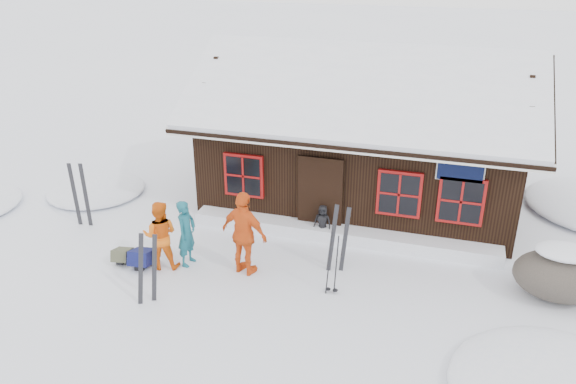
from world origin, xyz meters
name	(u,v)px	position (x,y,z in m)	size (l,w,h in m)	color
ground	(253,278)	(0.00, 0.00, 0.00)	(120.00, 120.00, 0.00)	white
mountain_hut	(364,145)	(1.50, 4.98, 1.58)	(8.90, 6.09, 4.42)	black
snow_drift	(341,234)	(1.50, 2.25, 0.17)	(7.60, 0.60, 0.35)	white
snow_mounds	(344,248)	(1.65, 1.86, 0.00)	(20.60, 13.20, 0.48)	white
skier_teal	(187,233)	(-1.62, 0.16, 0.78)	(0.57, 0.38, 1.57)	#155765
skier_orange_left	(160,235)	(-2.12, -0.13, 0.81)	(0.78, 0.61, 1.61)	orange
skier_orange_right	(244,234)	(-0.23, 0.18, 0.97)	(1.14, 0.47, 1.94)	#E35517
skier_crouched	(322,222)	(1.03, 2.20, 0.45)	(0.44, 0.29, 0.90)	black
boulder	(560,275)	(6.27, 1.16, 0.54)	(1.82, 1.37, 1.07)	#524A41
ski_pair_left	(148,270)	(-1.69, -1.44, 0.76)	(0.49, 0.25, 1.63)	black
ski_pair_mid	(80,196)	(-5.08, 1.13, 0.83)	(0.43, 0.11, 1.77)	black
ski_pair_right	(339,240)	(1.72, 0.84, 0.78)	(0.50, 0.11, 1.67)	black
ski_poles	(333,265)	(1.78, -0.06, 0.68)	(0.26, 0.13, 1.45)	black
backpack_blue	(143,260)	(-2.55, -0.27, 0.16)	(0.46, 0.60, 0.33)	#111548
backpack_olive	(123,257)	(-3.09, -0.24, 0.13)	(0.37, 0.49, 0.26)	#474834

